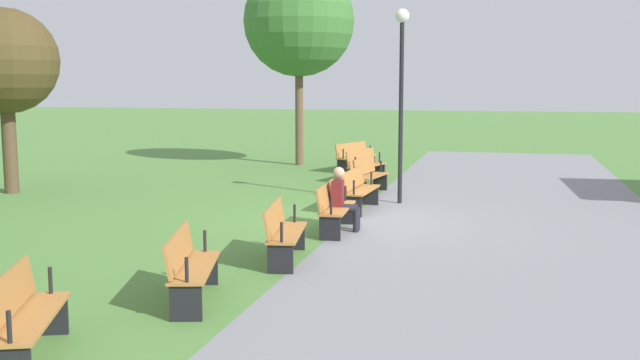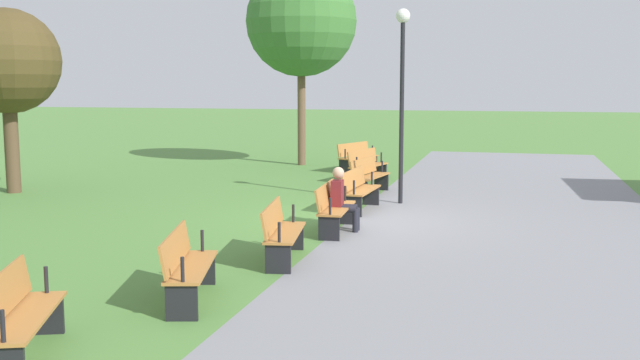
{
  "view_description": "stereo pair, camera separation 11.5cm",
  "coord_description": "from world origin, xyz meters",
  "px_view_note": "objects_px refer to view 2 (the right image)",
  "views": [
    {
      "loc": [
        14.17,
        2.93,
        2.74
      ],
      "look_at": [
        0.0,
        -0.67,
        0.8
      ],
      "focal_mm": 41.04,
      "sensor_mm": 36.0,
      "label": 1
    },
    {
      "loc": [
        14.14,
        3.04,
        2.74
      ],
      "look_at": [
        0.0,
        -0.67,
        0.8
      ],
      "focal_mm": 41.04,
      "sensor_mm": 36.0,
      "label": 2
    }
  ],
  "objects_px": {
    "bench_6": "(186,265)",
    "person_seated": "(342,197)",
    "bench_0": "(357,156)",
    "bench_3": "(359,189)",
    "bench_2": "(369,175)",
    "bench_1": "(367,165)",
    "lamp_post": "(402,71)",
    "bench_4": "(333,207)",
    "tree_1": "(301,21)",
    "tree_4": "(7,62)",
    "bench_7": "(18,315)",
    "bench_5": "(281,231)"
  },
  "relations": [
    {
      "from": "bench_1",
      "to": "bench_5",
      "type": "height_order",
      "value": "same"
    },
    {
      "from": "bench_3",
      "to": "bench_5",
      "type": "bearing_deg",
      "value": 0.02
    },
    {
      "from": "bench_5",
      "to": "tree_4",
      "type": "height_order",
      "value": "tree_4"
    },
    {
      "from": "bench_6",
      "to": "person_seated",
      "type": "distance_m",
      "value": 4.93
    },
    {
      "from": "lamp_post",
      "to": "bench_2",
      "type": "bearing_deg",
      "value": -140.64
    },
    {
      "from": "bench_1",
      "to": "bench_4",
      "type": "relative_size",
      "value": 1.03
    },
    {
      "from": "bench_0",
      "to": "tree_4",
      "type": "height_order",
      "value": "tree_4"
    },
    {
      "from": "bench_3",
      "to": "tree_4",
      "type": "xyz_separation_m",
      "value": [
        -0.36,
        -8.97,
        2.78
      ]
    },
    {
      "from": "bench_5",
      "to": "bench_7",
      "type": "height_order",
      "value": "same"
    },
    {
      "from": "tree_1",
      "to": "tree_4",
      "type": "xyz_separation_m",
      "value": [
        7.89,
        -5.28,
        -1.51
      ]
    },
    {
      "from": "bench_4",
      "to": "tree_1",
      "type": "relative_size",
      "value": 0.26
    },
    {
      "from": "tree_1",
      "to": "lamp_post",
      "type": "bearing_deg",
      "value": 31.94
    },
    {
      "from": "bench_7",
      "to": "lamp_post",
      "type": "bearing_deg",
      "value": 146.35
    },
    {
      "from": "bench_1",
      "to": "bench_6",
      "type": "distance_m",
      "value": 11.78
    },
    {
      "from": "bench_3",
      "to": "bench_4",
      "type": "distance_m",
      "value": 2.38
    },
    {
      "from": "bench_6",
      "to": "person_seated",
      "type": "xyz_separation_m",
      "value": [
        -4.84,
        0.9,
        0.17
      ]
    },
    {
      "from": "bench_2",
      "to": "bench_6",
      "type": "height_order",
      "value": "same"
    },
    {
      "from": "bench_0",
      "to": "bench_3",
      "type": "bearing_deg",
      "value": 33.93
    },
    {
      "from": "bench_7",
      "to": "tree_4",
      "type": "xyz_separation_m",
      "value": [
        -9.7,
        -7.45,
        2.78
      ]
    },
    {
      "from": "bench_6",
      "to": "tree_4",
      "type": "bearing_deg",
      "value": -147.65
    },
    {
      "from": "bench_4",
      "to": "bench_5",
      "type": "height_order",
      "value": "same"
    },
    {
      "from": "bench_0",
      "to": "tree_4",
      "type": "xyz_separation_m",
      "value": [
        6.6,
        -7.45,
        2.78
      ]
    },
    {
      "from": "bench_6",
      "to": "tree_4",
      "type": "xyz_separation_m",
      "value": [
        -7.44,
        -8.21,
        2.78
      ]
    },
    {
      "from": "bench_6",
      "to": "bench_7",
      "type": "xyz_separation_m",
      "value": [
        2.26,
        -0.75,
        0.0
      ]
    },
    {
      "from": "bench_1",
      "to": "bench_4",
      "type": "xyz_separation_m",
      "value": [
        7.08,
        0.76,
        0.0
      ]
    },
    {
      "from": "tree_4",
      "to": "lamp_post",
      "type": "bearing_deg",
      "value": 94.83
    },
    {
      "from": "bench_3",
      "to": "bench_5",
      "type": "distance_m",
      "value": 4.76
    },
    {
      "from": "bench_2",
      "to": "bench_6",
      "type": "relative_size",
      "value": 0.99
    },
    {
      "from": "bench_0",
      "to": "bench_6",
      "type": "height_order",
      "value": "same"
    },
    {
      "from": "bench_1",
      "to": "bench_3",
      "type": "height_order",
      "value": "same"
    },
    {
      "from": "bench_2",
      "to": "person_seated",
      "type": "bearing_deg",
      "value": 14.1
    },
    {
      "from": "bench_1",
      "to": "bench_7",
      "type": "bearing_deg",
      "value": 12.38
    },
    {
      "from": "bench_0",
      "to": "tree_1",
      "type": "xyz_separation_m",
      "value": [
        -1.29,
        -2.17,
        4.3
      ]
    },
    {
      "from": "tree_4",
      "to": "lamp_post",
      "type": "distance_m",
      "value": 9.73
    },
    {
      "from": "bench_1",
      "to": "lamp_post",
      "type": "bearing_deg",
      "value": 38.33
    },
    {
      "from": "bench_5",
      "to": "lamp_post",
      "type": "bearing_deg",
      "value": 161.36
    },
    {
      "from": "tree_4",
      "to": "bench_5",
      "type": "bearing_deg",
      "value": 59.6
    },
    {
      "from": "bench_7",
      "to": "bench_4",
      "type": "bearing_deg",
      "value": 146.07
    },
    {
      "from": "bench_6",
      "to": "tree_4",
      "type": "relative_size",
      "value": 0.38
    },
    {
      "from": "person_seated",
      "to": "tree_1",
      "type": "bearing_deg",
      "value": -163.08
    },
    {
      "from": "bench_5",
      "to": "bench_7",
      "type": "distance_m",
      "value": 4.76
    },
    {
      "from": "bench_6",
      "to": "lamp_post",
      "type": "relative_size",
      "value": 0.39
    },
    {
      "from": "bench_1",
      "to": "lamp_post",
      "type": "xyz_separation_m",
      "value": [
        3.52,
        1.48,
        2.55
      ]
    },
    {
      "from": "bench_3",
      "to": "bench_6",
      "type": "height_order",
      "value": "same"
    },
    {
      "from": "bench_7",
      "to": "bench_6",
      "type": "bearing_deg",
      "value": 139.92
    },
    {
      "from": "bench_4",
      "to": "bench_3",
      "type": "bearing_deg",
      "value": 176.91
    },
    {
      "from": "bench_4",
      "to": "bench_6",
      "type": "height_order",
      "value": "same"
    },
    {
      "from": "bench_7",
      "to": "tree_1",
      "type": "height_order",
      "value": "tree_1"
    },
    {
      "from": "bench_5",
      "to": "tree_4",
      "type": "relative_size",
      "value": 0.38
    },
    {
      "from": "bench_6",
      "to": "lamp_post",
      "type": "height_order",
      "value": "lamp_post"
    }
  ]
}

